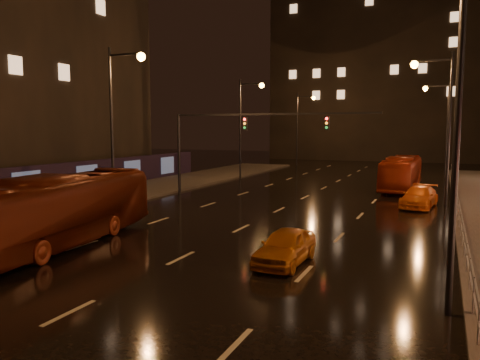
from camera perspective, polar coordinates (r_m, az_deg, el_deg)
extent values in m
plane|color=black|center=(33.25, 7.00, -2.55)|extent=(140.00, 140.00, 0.00)
cube|color=#38332D|center=(35.32, -17.02, -2.14)|extent=(7.00, 70.00, 0.15)
cube|color=black|center=(84.68, 20.31, 14.65)|extent=(44.00, 16.00, 36.00)
cube|color=black|center=(35.63, -24.76, -0.47)|extent=(0.30, 46.00, 2.50)
cylinder|color=black|center=(36.80, -7.44, 3.14)|extent=(0.22, 0.22, 6.20)
cube|color=black|center=(33.50, 3.82, 8.01)|extent=(15.20, 0.14, 0.14)
cube|color=black|center=(34.21, 0.64, 6.90)|extent=(0.32, 0.18, 0.95)
cube|color=black|center=(32.35, 10.55, 6.84)|extent=(0.32, 0.18, 0.95)
sphere|color=#FF1E19|center=(34.10, 0.56, 7.41)|extent=(0.18, 0.18, 0.18)
cylinder|color=black|center=(13.52, 24.94, 5.44)|extent=(0.18, 0.18, 10.00)
cylinder|color=#99999E|center=(55.70, 24.35, 1.15)|extent=(0.04, 0.04, 1.00)
cube|color=#99999E|center=(29.80, 25.04, -1.98)|extent=(0.05, 56.00, 0.05)
cube|color=#99999E|center=(29.85, 25.00, -2.74)|extent=(0.05, 56.00, 0.05)
imported|color=#631F0E|center=(21.85, -20.83, -3.39)|extent=(4.13, 11.40, 3.11)
imported|color=maroon|center=(41.10, 19.07, 0.79)|extent=(2.68, 10.12, 2.80)
imported|color=#B86011|center=(17.82, 5.54, -8.07)|extent=(1.66, 3.91, 1.32)
imported|color=orange|center=(32.52, 21.01, -1.93)|extent=(2.44, 4.80, 1.34)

